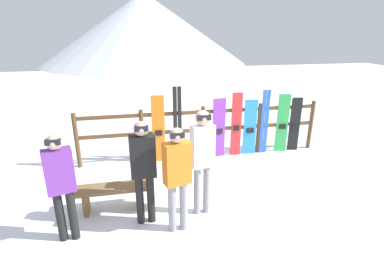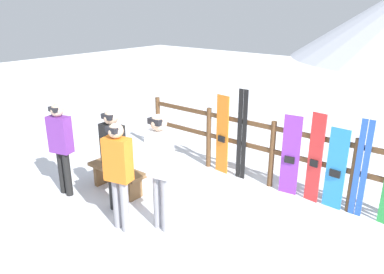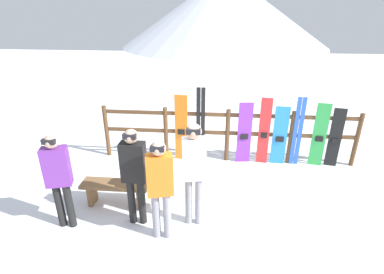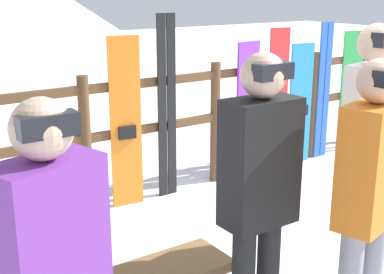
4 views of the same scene
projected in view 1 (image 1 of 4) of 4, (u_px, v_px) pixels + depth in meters
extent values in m
plane|color=white|center=(230.00, 201.00, 5.46)|extent=(40.00, 40.00, 0.00)
cone|color=silver|center=(144.00, 29.00, 26.63)|extent=(18.00, 18.00, 6.00)
cylinder|color=brown|center=(77.00, 141.00, 6.63)|extent=(0.10, 0.10, 1.26)
cylinder|color=brown|center=(142.00, 136.00, 6.91)|extent=(0.10, 0.10, 1.26)
cylinder|color=brown|center=(203.00, 132.00, 7.18)|extent=(0.10, 0.10, 1.26)
cylinder|color=brown|center=(259.00, 128.00, 7.46)|extent=(0.10, 0.10, 1.26)
cylinder|color=brown|center=(311.00, 125.00, 7.74)|extent=(0.10, 0.10, 1.26)
cube|color=brown|center=(203.00, 130.00, 7.16)|extent=(5.75, 0.05, 0.08)
cube|color=brown|center=(203.00, 112.00, 7.01)|extent=(5.75, 0.05, 0.08)
cube|color=brown|center=(113.00, 188.00, 5.07)|extent=(1.23, 0.36, 0.06)
cube|color=brown|center=(86.00, 203.00, 5.06)|extent=(0.08, 0.29, 0.40)
cube|color=brown|center=(141.00, 197.00, 5.24)|extent=(0.08, 0.29, 0.40)
cylinder|color=gray|center=(172.00, 207.00, 4.56)|extent=(0.12, 0.12, 0.81)
cylinder|color=gray|center=(184.00, 206.00, 4.59)|extent=(0.12, 0.12, 0.81)
cube|color=orange|center=(177.00, 163.00, 4.33)|extent=(0.43, 0.31, 0.64)
sphere|color=#D8B293|center=(177.00, 135.00, 4.18)|extent=(0.22, 0.22, 0.22)
cube|color=black|center=(177.00, 135.00, 4.11)|extent=(0.20, 0.08, 0.08)
cylinder|color=black|center=(60.00, 216.00, 4.35)|extent=(0.12, 0.12, 0.80)
cylinder|color=black|center=(73.00, 215.00, 4.38)|extent=(0.12, 0.12, 0.80)
cube|color=#723399|center=(59.00, 171.00, 4.12)|extent=(0.43, 0.31, 0.64)
sphere|color=#D8B293|center=(54.00, 142.00, 3.98)|extent=(0.22, 0.22, 0.22)
cube|color=black|center=(53.00, 142.00, 3.91)|extent=(0.20, 0.08, 0.08)
cylinder|color=black|center=(140.00, 200.00, 4.75)|extent=(0.12, 0.12, 0.83)
cylinder|color=black|center=(151.00, 199.00, 4.78)|extent=(0.12, 0.12, 0.83)
cube|color=black|center=(143.00, 156.00, 4.51)|extent=(0.39, 0.21, 0.66)
sphere|color=#D8B293|center=(141.00, 129.00, 4.36)|extent=(0.22, 0.22, 0.22)
cube|color=black|center=(141.00, 128.00, 4.29)|extent=(0.20, 0.08, 0.08)
cylinder|color=gray|center=(197.00, 190.00, 4.98)|extent=(0.12, 0.12, 0.87)
cylinder|color=gray|center=(207.00, 189.00, 5.02)|extent=(0.12, 0.12, 0.87)
cube|color=white|center=(202.00, 146.00, 4.73)|extent=(0.39, 0.26, 0.69)
sphere|color=#D8B293|center=(203.00, 118.00, 4.58)|extent=(0.24, 0.24, 0.24)
cube|color=black|center=(204.00, 117.00, 4.50)|extent=(0.21, 0.08, 0.08)
cube|color=orange|center=(158.00, 129.00, 6.87)|extent=(0.30, 0.06, 1.59)
cube|color=black|center=(159.00, 133.00, 6.87)|extent=(0.17, 0.05, 0.12)
cube|color=black|center=(175.00, 125.00, 6.92)|extent=(0.09, 0.02, 1.77)
cube|color=black|center=(180.00, 124.00, 6.94)|extent=(0.09, 0.02, 1.77)
cube|color=purple|center=(219.00, 128.00, 7.17)|extent=(0.32, 0.07, 1.45)
cube|color=black|center=(219.00, 131.00, 7.17)|extent=(0.18, 0.05, 0.12)
cube|color=red|center=(236.00, 125.00, 7.23)|extent=(0.25, 0.05, 1.57)
cube|color=black|center=(236.00, 128.00, 7.24)|extent=(0.14, 0.05, 0.12)
cube|color=#288CE0|center=(250.00, 127.00, 7.33)|extent=(0.32, 0.04, 1.39)
cube|color=black|center=(250.00, 130.00, 7.33)|extent=(0.18, 0.04, 0.12)
cube|color=blue|center=(263.00, 122.00, 7.36)|extent=(0.09, 0.02, 1.61)
cube|color=blue|center=(266.00, 122.00, 7.38)|extent=(0.09, 0.02, 1.61)
cube|color=green|center=(282.00, 123.00, 7.48)|extent=(0.29, 0.08, 1.48)
cube|color=black|center=(282.00, 127.00, 7.48)|extent=(0.16, 0.06, 0.12)
cube|color=black|center=(295.00, 124.00, 7.57)|extent=(0.26, 0.07, 1.38)
cube|color=black|center=(295.00, 127.00, 7.57)|extent=(0.15, 0.06, 0.12)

